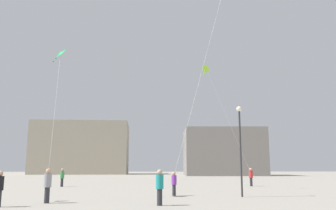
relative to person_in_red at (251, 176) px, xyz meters
The scene contains 10 objects.
person_in_red is the anchor object (origin of this frame).
person_in_grey 22.27m from the person_in_red, 135.17° to the right, with size 0.39×0.39×1.79m.
person_in_teal 19.92m from the person_in_red, 119.94° to the right, with size 0.38×0.38×1.75m.
person_in_green 18.63m from the person_in_red, behind, with size 0.38×0.38×1.76m.
person_in_purple 14.31m from the person_in_red, 127.52° to the right, with size 0.34×0.34×1.57m.
kite_lime_diamond 11.63m from the person_in_red, 137.63° to the right, with size 5.63×5.19×9.69m.
kite_emerald_diamond 22.18m from the person_in_red, 141.84° to the right, with size 0.91×3.46×8.24m.
building_left_hall 72.20m from the person_in_red, 112.89° to the left, with size 25.60×17.01×14.19m.
building_centre_hall 48.34m from the person_in_red, 80.41° to the left, with size 18.92×15.62×10.70m.
lamppost_east 13.65m from the person_in_red, 109.62° to the right, with size 0.36×0.36×5.83m.
Camera 1 is at (-1.79, -6.51, 1.85)m, focal length 37.43 mm.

